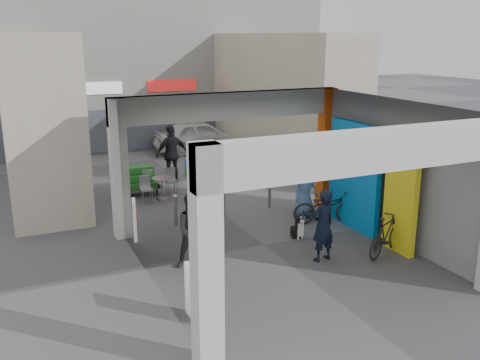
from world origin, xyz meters
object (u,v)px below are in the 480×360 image
produce_stand (137,184)px  man_with_dog (323,225)px  border_collie (298,228)px  cafe_set (157,188)px  bicycle_front (325,207)px  white_van (201,136)px  man_elderly (305,187)px  bicycle_rear (386,235)px  man_back_turned (194,230)px  man_crates (172,154)px

produce_stand → man_with_dog: 7.25m
border_collie → man_with_dog: 1.54m
produce_stand → border_collie: bearing=-67.2°
cafe_set → produce_stand: 0.69m
border_collie → bicycle_front: bearing=48.1°
cafe_set → white_van: size_ratio=0.33×
produce_stand → bicycle_front: bicycle_front is taller
produce_stand → man_elderly: man_elderly is taller
cafe_set → bicycle_rear: (3.58, -6.62, 0.19)m
man_with_dog → cafe_set: bearing=-81.9°
man_elderly → white_van: (0.41, 9.44, -0.18)m
cafe_set → bicycle_front: bicycle_front is taller
man_back_turned → bicycle_front: 4.34m
border_collie → man_elderly: bearing=74.1°
bicycle_front → bicycle_rear: size_ratio=1.12×
white_van → border_collie: bearing=174.0°
bicycle_front → white_van: bearing=16.5°
man_with_dog → bicycle_rear: bearing=157.7°
man_back_turned → bicycle_rear: size_ratio=1.05×
man_back_turned → white_van: 12.11m
bicycle_front → bicycle_rear: bearing=-160.5°
produce_stand → white_van: size_ratio=0.33×
man_with_dog → man_crates: man_crates is taller
white_van → man_elderly: bearing=178.9°
man_crates → bicycle_rear: 8.58m
border_collie → cafe_set: bearing=135.1°
produce_stand → man_elderly: (3.75, -4.00, 0.51)m
cafe_set → bicycle_rear: bicycle_rear is taller
produce_stand → man_crates: bearing=31.1°
bicycle_front → produce_stand: bearing=57.8°
man_elderly → man_with_dog: bearing=-127.2°
man_crates → bicycle_front: bearing=105.5°
man_back_turned → border_collie: bearing=19.0°
produce_stand → white_van: white_van is taller
border_collie → man_elderly: size_ratio=0.38×
white_van → man_back_turned: bearing=160.5°
bicycle_rear → border_collie: bearing=12.3°
man_with_dog → white_van: bearing=-107.5°
white_van → cafe_set: bearing=149.6°
cafe_set → man_crates: (1.00, 1.55, 0.70)m
produce_stand → man_back_turned: man_back_turned is taller
produce_stand → man_with_dog: (2.56, -6.77, 0.48)m
man_with_dog → man_elderly: 3.01m
cafe_set → bicycle_front: (3.49, -4.23, 0.18)m
man_crates → white_van: 5.11m
man_crates → bicycle_front: man_crates is taller
border_collie → white_van: (1.40, 10.79, 0.43)m
man_crates → white_van: size_ratio=0.49×
man_with_dog → bicycle_rear: 1.59m
cafe_set → man_elderly: size_ratio=0.78×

